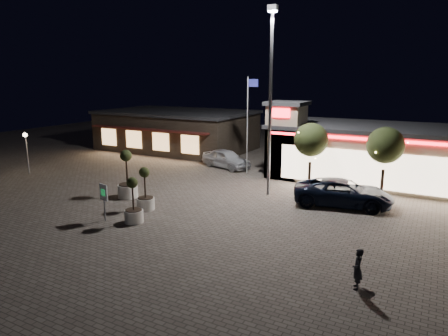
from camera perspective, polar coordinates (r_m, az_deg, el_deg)
The scene contains 16 objects.
ground at distance 22.18m, azimuth -6.59°, elevation -8.24°, with size 90.00×90.00×0.00m, color #675C53.
retail_building at distance 33.27m, azimuth 23.73°, elevation 1.82°, with size 20.40×8.40×6.10m.
restaurant_building at distance 45.47m, azimuth -6.71°, elevation 5.45°, with size 16.40×11.00×4.30m.
floodlight_pole at distance 26.82m, azimuth 6.66°, elevation 10.77°, with size 0.60×0.40×12.38m.
flagpole at distance 33.11m, azimuth 3.51°, elevation 7.27°, with size 0.95×0.10×8.00m.
lamp_post_west at distance 36.97m, azimuth -26.42°, elevation 2.96°, with size 0.36×0.36×3.48m.
string_tree_a at distance 29.32m, azimuth 12.33°, elevation 3.94°, with size 2.42×2.42×4.79m.
string_tree_b at distance 28.37m, azimuth 22.06°, elevation 3.00°, with size 2.42×2.42×4.79m.
pickup_truck at distance 26.28m, azimuth 16.64°, elevation -3.40°, with size 2.79×6.04×1.68m, color black.
white_sedan at distance 35.74m, azimuth 0.30°, elevation 1.36°, with size 1.96×4.88×1.66m, color silver.
pedestrian at distance 16.50m, azimuth 18.53°, elevation -13.53°, with size 0.59×0.39×1.62m, color black.
dog at distance 16.06m, azimuth 19.92°, elevation -16.50°, with size 0.53×0.35×0.29m.
planter_left at distance 27.60m, azimuth -13.63°, elevation -2.09°, with size 1.33×1.33×3.27m.
planter_mid at distance 22.90m, azimuth -12.80°, elevation -5.67°, with size 1.06×1.06×2.61m.
planter_right at distance 24.92m, azimuth -11.16°, elevation -4.02°, with size 1.09×1.09×2.67m.
valet_sign at distance 23.29m, azimuth -16.81°, elevation -3.78°, with size 0.70×0.23×2.16m.
Camera 1 is at (12.03, -16.86, 7.95)m, focal length 32.00 mm.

